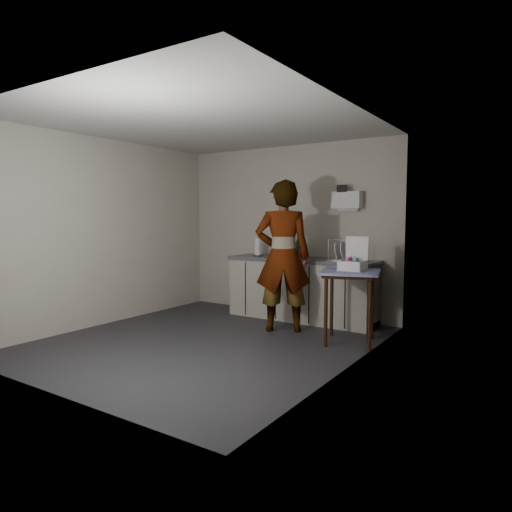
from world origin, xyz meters
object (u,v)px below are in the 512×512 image
Objects in this scene: dish_rack at (345,256)px; bakery_box at (353,263)px; soda_can at (300,254)px; side_table at (350,280)px; kitchen_counter at (301,291)px; dark_bottle at (289,250)px; standing_man at (283,256)px; paper_towel at (258,248)px; soap_bottle at (298,247)px.

bakery_box is at bearing -61.30° from dish_rack.
side_table is at bearing -35.39° from soda_can.
dish_rack reaches higher than soda_can.
soda_can is (-0.00, -0.04, 0.55)m from kitchen_counter.
kitchen_counter is 0.55m from soda_can.
dark_bottle is (-0.20, 0.02, 0.04)m from soda_can.
standing_man reaches higher than kitchen_counter.
paper_towel is at bearing 141.10° from side_table.
dish_rack is at bearing 4.57° from soda_can.
dish_rack reaches higher than dark_bottle.
soap_bottle is at bearing 171.79° from soda_can.
side_table is 0.93m from dish_rack.
dark_bottle is (-0.15, 0.01, -0.05)m from soap_bottle.
side_table is at bearing 144.65° from standing_man.
kitchen_counter is at bearing 89.80° from soda_can.
soda_can is 0.35× the size of bakery_box.
dish_rack is at bearing 117.44° from bakery_box.
standing_man is at bearing -81.74° from soda_can.
soda_can is (-0.10, 0.69, -0.02)m from standing_man.
side_table is 2.03× the size of dish_rack.
dark_bottle reaches higher than kitchen_counter.
dish_rack is (0.86, 0.03, -0.04)m from dark_bottle.
soda_can is 0.32× the size of dish_rack.
side_table is 0.21m from bakery_box.
dish_rack is (0.66, 0.05, -0.00)m from soda_can.
paper_towel reaches higher than dark_bottle.
soap_bottle is 0.16m from dark_bottle.
side_table is 2.19× the size of bakery_box.
soap_bottle is 1.33m from bakery_box.
kitchen_counter is 5.60× the size of bakery_box.
standing_man is at bearing -127.08° from dish_rack.
soda_can is at bearing 145.51° from bakery_box.
bakery_box is at bearing -32.42° from soap_bottle.
kitchen_counter is 16.22× the size of soda_can.
bakery_box reaches higher than dark_bottle.
paper_towel is 1.95m from bakery_box.
bakery_box reaches higher than paper_towel.
dark_bottle is at bearing 2.40° from paper_towel.
soap_bottle is (-0.04, -0.03, 0.65)m from kitchen_counter.
standing_man reaches higher than dish_rack.
bakery_box is at bearing -34.61° from kitchen_counter.
paper_towel is 0.68× the size of bakery_box.
kitchen_counter is 5.20× the size of dish_rack.
paper_towel is at bearing -177.60° from dark_bottle.
standing_man reaches higher than side_table.
bakery_box is (1.08, -0.74, 0.54)m from kitchen_counter.
kitchen_counter is 0.86m from dish_rack.
standing_man is (0.10, -0.73, 0.57)m from kitchen_counter.
dish_rack is (-0.40, 0.81, 0.22)m from side_table.
standing_man is 0.98m from bakery_box.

